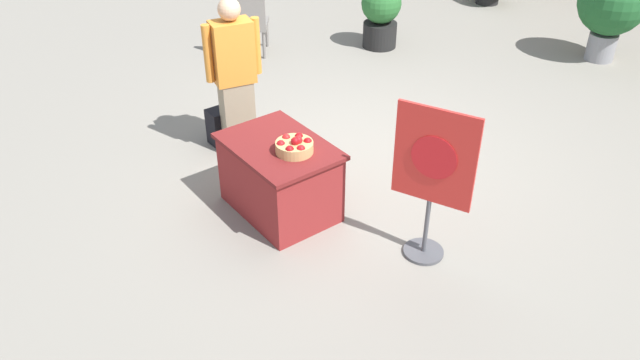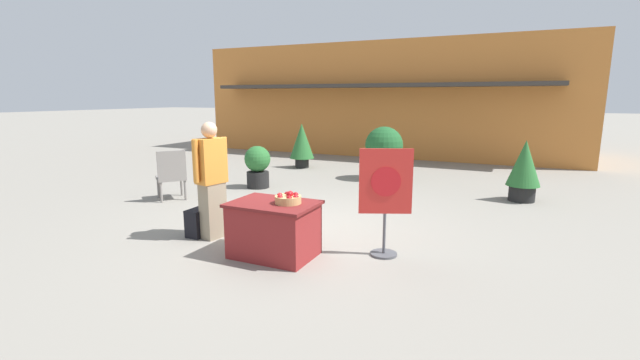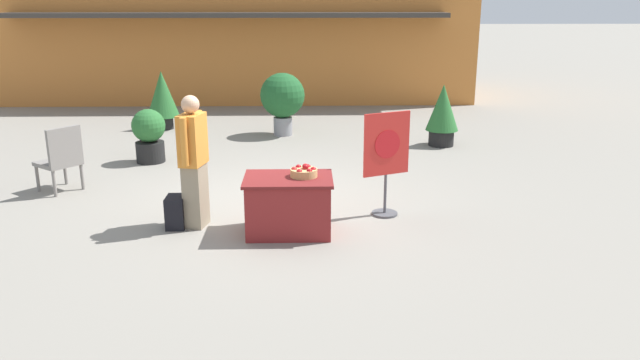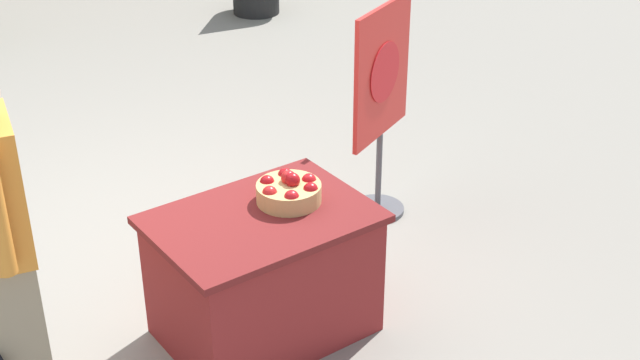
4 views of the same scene
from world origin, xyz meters
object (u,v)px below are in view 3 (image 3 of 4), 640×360
at_px(poster_board, 386,158).
at_px(display_table, 289,205).
at_px(apple_basket, 304,172).
at_px(potted_plant_near_right, 282,97).
at_px(potted_plant_far_left, 162,96).
at_px(potted_plant_far_right, 443,113).
at_px(person_visitor, 194,161).
at_px(patio_chair, 61,157).
at_px(backpack, 176,212).
at_px(potted_plant_near_left, 149,134).

bearing_deg(poster_board, display_table, -87.64).
bearing_deg(apple_basket, display_table, -167.89).
bearing_deg(potted_plant_near_right, potted_plant_far_left, 165.13).
bearing_deg(potted_plant_far_right, person_visitor, -133.00).
height_order(potted_plant_far_left, potted_plant_far_right, potted_plant_far_left).
bearing_deg(patio_chair, potted_plant_near_right, -90.72).
distance_m(person_visitor, backpack, 0.73).
distance_m(potted_plant_far_left, potted_plant_far_right, 6.26).
distance_m(poster_board, potted_plant_near_right, 5.46).
xyz_separation_m(person_visitor, poster_board, (2.54, 0.37, -0.07)).
distance_m(apple_basket, backpack, 1.79).
bearing_deg(poster_board, patio_chair, -127.24).
relative_size(apple_basket, potted_plant_near_right, 0.25).
xyz_separation_m(backpack, potted_plant_near_right, (1.21, 5.64, 0.62)).
bearing_deg(person_visitor, potted_plant_far_right, 59.51).
bearing_deg(patio_chair, apple_basket, -167.27).
height_order(potted_plant_near_right, potted_plant_far_right, potted_plant_near_right).
bearing_deg(person_visitor, poster_board, 20.79).
height_order(potted_plant_far_left, potted_plant_near_left, potted_plant_far_left).
xyz_separation_m(apple_basket, potted_plant_far_right, (2.78, 4.74, -0.12)).
bearing_deg(potted_plant_near_left, person_visitor, -67.32).
distance_m(display_table, person_visitor, 1.36).
distance_m(backpack, potted_plant_near_left, 3.59).
height_order(display_table, person_visitor, person_visitor).
bearing_deg(potted_plant_far_right, display_table, -121.95).
xyz_separation_m(apple_basket, potted_plant_near_right, (-0.47, 5.82, 0.03)).
relative_size(poster_board, patio_chair, 1.39).
distance_m(patio_chair, potted_plant_near_left, 2.01).
xyz_separation_m(poster_board, potted_plant_near_right, (-1.59, 5.22, 0.01)).
relative_size(backpack, potted_plant_near_right, 0.31).
bearing_deg(display_table, poster_board, 25.93).
xyz_separation_m(display_table, person_visitor, (-1.22, 0.27, 0.52)).
bearing_deg(person_visitor, potted_plant_far_left, 118.30).
relative_size(poster_board, potted_plant_near_right, 1.06).
xyz_separation_m(person_visitor, potted_plant_near_left, (-1.39, 3.34, -0.37)).
height_order(poster_board, potted_plant_near_right, poster_board).
distance_m(backpack, patio_chair, 2.62).
bearing_deg(person_visitor, backpack, -156.32).
distance_m(person_visitor, potted_plant_far_left, 6.57).
bearing_deg(potted_plant_far_left, patio_chair, -96.25).
height_order(backpack, potted_plant_near_left, potted_plant_near_left).
bearing_deg(potted_plant_far_left, potted_plant_near_left, -82.52).
height_order(display_table, poster_board, poster_board).
xyz_separation_m(display_table, potted_plant_far_right, (2.98, 4.78, 0.31)).
relative_size(display_table, person_visitor, 0.65).
relative_size(display_table, potted_plant_far_right, 0.90).
xyz_separation_m(apple_basket, poster_board, (1.12, 0.60, 0.02)).
distance_m(person_visitor, potted_plant_near_right, 5.67).
relative_size(apple_basket, backpack, 0.82).
relative_size(potted_plant_far_left, potted_plant_near_left, 1.35).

